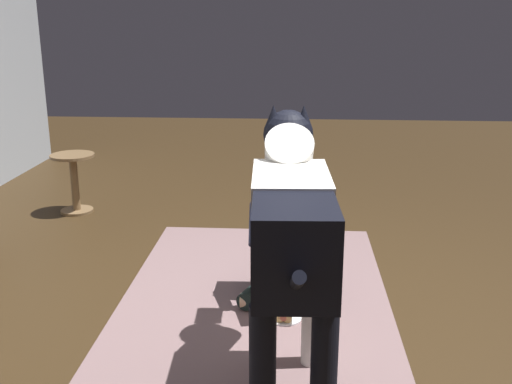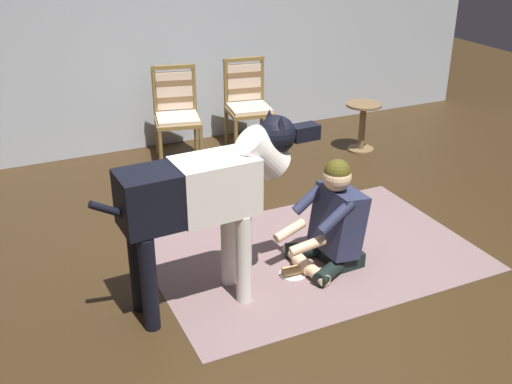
{
  "view_description": "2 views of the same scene",
  "coord_description": "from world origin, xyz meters",
  "px_view_note": "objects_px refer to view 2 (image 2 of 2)",
  "views": [
    {
      "loc": [
        -3.21,
        0.1,
        1.7
      ],
      "look_at": [
        -0.16,
        0.31,
        0.81
      ],
      "focal_mm": 41.9,
      "sensor_mm": 36.0,
      "label": 1
    },
    {
      "loc": [
        -1.94,
        -3.27,
        2.5
      ],
      "look_at": [
        -0.39,
        0.05,
        0.79
      ],
      "focal_mm": 43.4,
      "sensor_mm": 36.0,
      "label": 2
    }
  ],
  "objects_px": {
    "large_dog": "(206,193)",
    "round_side_table": "(362,123)",
    "dining_chair_left_of_pair": "(176,109)",
    "hot_dog_on_plate": "(293,271)",
    "person_sitting_on_floor": "(332,223)",
    "dining_chair_right_of_pair": "(247,100)"
  },
  "relations": [
    {
      "from": "round_side_table",
      "to": "hot_dog_on_plate",
      "type": "bearing_deg",
      "value": -134.35
    },
    {
      "from": "dining_chair_right_of_pair",
      "to": "large_dog",
      "type": "xyz_separation_m",
      "value": [
        -1.46,
        -2.61,
        0.27
      ]
    },
    {
      "from": "dining_chair_left_of_pair",
      "to": "large_dog",
      "type": "bearing_deg",
      "value": -103.99
    },
    {
      "from": "large_dog",
      "to": "round_side_table",
      "type": "distance_m",
      "value": 3.26
    },
    {
      "from": "large_dog",
      "to": "round_side_table",
      "type": "bearing_deg",
      "value": 37.5
    },
    {
      "from": "dining_chair_right_of_pair",
      "to": "round_side_table",
      "type": "distance_m",
      "value": 1.29
    },
    {
      "from": "person_sitting_on_floor",
      "to": "hot_dog_on_plate",
      "type": "xyz_separation_m",
      "value": [
        -0.33,
        -0.02,
        -0.32
      ]
    },
    {
      "from": "large_dog",
      "to": "hot_dog_on_plate",
      "type": "height_order",
      "value": "large_dog"
    },
    {
      "from": "dining_chair_right_of_pair",
      "to": "round_side_table",
      "type": "xyz_separation_m",
      "value": [
        1.09,
        -0.65,
        -0.22
      ]
    },
    {
      "from": "dining_chair_left_of_pair",
      "to": "hot_dog_on_plate",
      "type": "xyz_separation_m",
      "value": [
        0.02,
        -2.58,
        -0.52
      ]
    },
    {
      "from": "dining_chair_right_of_pair",
      "to": "person_sitting_on_floor",
      "type": "xyz_separation_m",
      "value": [
        -0.46,
        -2.56,
        -0.19
      ]
    },
    {
      "from": "dining_chair_left_of_pair",
      "to": "round_side_table",
      "type": "xyz_separation_m",
      "value": [
        1.9,
        -0.65,
        -0.22
      ]
    },
    {
      "from": "person_sitting_on_floor",
      "to": "round_side_table",
      "type": "distance_m",
      "value": 2.47
    },
    {
      "from": "hot_dog_on_plate",
      "to": "round_side_table",
      "type": "bearing_deg",
      "value": 45.65
    },
    {
      "from": "hot_dog_on_plate",
      "to": "person_sitting_on_floor",
      "type": "bearing_deg",
      "value": 2.62
    },
    {
      "from": "dining_chair_right_of_pair",
      "to": "round_side_table",
      "type": "height_order",
      "value": "dining_chair_right_of_pair"
    },
    {
      "from": "large_dog",
      "to": "hot_dog_on_plate",
      "type": "xyz_separation_m",
      "value": [
        0.67,
        0.03,
        -0.79
      ]
    },
    {
      "from": "hot_dog_on_plate",
      "to": "round_side_table",
      "type": "xyz_separation_m",
      "value": [
        1.89,
        1.93,
        0.29
      ]
    },
    {
      "from": "dining_chair_left_of_pair",
      "to": "round_side_table",
      "type": "bearing_deg",
      "value": -18.77
    },
    {
      "from": "dining_chair_left_of_pair",
      "to": "dining_chair_right_of_pair",
      "type": "relative_size",
      "value": 1.0
    },
    {
      "from": "hot_dog_on_plate",
      "to": "large_dog",
      "type": "bearing_deg",
      "value": -177.38
    },
    {
      "from": "person_sitting_on_floor",
      "to": "hot_dog_on_plate",
      "type": "height_order",
      "value": "person_sitting_on_floor"
    }
  ]
}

